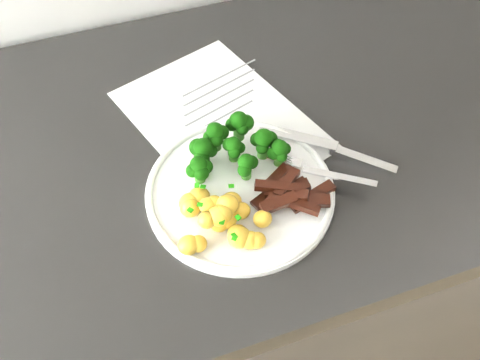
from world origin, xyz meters
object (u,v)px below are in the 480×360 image
object	(u,v)px
potatoes	(221,218)
plate	(240,190)
counter	(247,278)
beef_strips	(288,193)
fork	(324,172)
broccoli	(234,146)
recipe_paper	(220,120)
knife	(344,153)

from	to	relation	value
potatoes	plate	bearing A→B (deg)	46.75
counter	beef_strips	xyz separation A→B (m)	(0.00, -0.13, 0.48)
potatoes	beef_strips	world-z (taller)	potatoes
fork	broccoli	bearing A→B (deg)	148.67
broccoli	beef_strips	xyz separation A→B (m)	(0.05, -0.08, -0.02)
beef_strips	recipe_paper	bearing A→B (deg)	102.38
potatoes	fork	distance (m)	0.16
fork	plate	bearing A→B (deg)	172.44
knife	broccoli	bearing A→B (deg)	165.87
broccoli	beef_strips	world-z (taller)	broccoli
recipe_paper	potatoes	xyz separation A→B (m)	(-0.06, -0.18, 0.02)
plate	counter	bearing A→B (deg)	62.39
plate	potatoes	world-z (taller)	potatoes
plate	beef_strips	bearing A→B (deg)	-31.35
recipe_paper	beef_strips	distance (m)	0.18
plate	potatoes	size ratio (longest dim) A/B	2.03
broccoli	beef_strips	size ratio (longest dim) A/B	1.28
plate	broccoli	bearing A→B (deg)	80.38
recipe_paper	broccoli	xyz separation A→B (m)	(-0.01, -0.09, 0.04)
plate	broccoli	size ratio (longest dim) A/B	1.73
plate	potatoes	bearing A→B (deg)	-133.25
potatoes	beef_strips	xyz separation A→B (m)	(0.10, 0.01, -0.01)
counter	beef_strips	distance (m)	0.50
knife	beef_strips	bearing A→B (deg)	-156.91
knife	plate	bearing A→B (deg)	-175.96
recipe_paper	counter	bearing A→B (deg)	-46.29
counter	broccoli	size ratio (longest dim) A/B	17.04
broccoli	potatoes	distance (m)	0.11
potatoes	broccoli	bearing A→B (deg)	61.96
plate	fork	world-z (taller)	fork
counter	knife	bearing A→B (deg)	-39.91
recipe_paper	fork	distance (m)	0.18
counter	potatoes	bearing A→B (deg)	-123.01
fork	knife	xyz separation A→B (m)	(0.05, 0.03, -0.01)
recipe_paper	fork	size ratio (longest dim) A/B	2.85
counter	knife	size ratio (longest dim) A/B	15.43
potatoes	knife	bearing A→B (deg)	15.35
broccoli	potatoes	xyz separation A→B (m)	(-0.05, -0.09, -0.02)
beef_strips	fork	size ratio (longest dim) A/B	0.92
potatoes	fork	size ratio (longest dim) A/B	1.00
broccoli	fork	size ratio (longest dim) A/B	1.17
counter	fork	distance (m)	0.50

